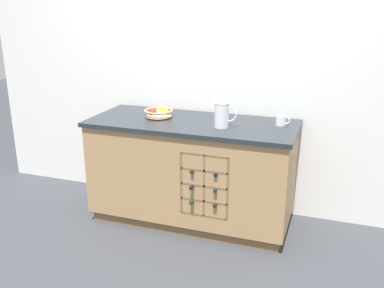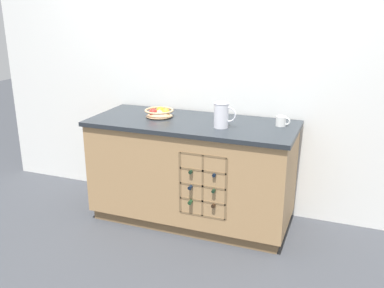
{
  "view_description": "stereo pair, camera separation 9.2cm",
  "coord_description": "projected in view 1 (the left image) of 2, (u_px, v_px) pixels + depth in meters",
  "views": [
    {
      "loc": [
        1.12,
        -3.19,
        1.8
      ],
      "look_at": [
        0.0,
        0.0,
        0.69
      ],
      "focal_mm": 40.0,
      "sensor_mm": 36.0,
      "label": 1
    },
    {
      "loc": [
        1.21,
        -3.16,
        1.8
      ],
      "look_at": [
        0.0,
        0.0,
        0.69
      ],
      "focal_mm": 40.0,
      "sensor_mm": 36.0,
      "label": 2
    }
  ],
  "objects": [
    {
      "name": "kitchen_island",
      "position": [
        192.0,
        171.0,
        3.63
      ],
      "size": [
        1.71,
        0.73,
        0.89
      ],
      "color": "brown",
      "rests_on": "ground_plane"
    },
    {
      "name": "back_wall",
      "position": [
        207.0,
        67.0,
        3.74
      ],
      "size": [
        4.4,
        0.06,
        2.55
      ],
      "primitive_type": "cube",
      "color": "white",
      "rests_on": "ground_plane"
    },
    {
      "name": "ground_plane",
      "position": [
        192.0,
        218.0,
        3.77
      ],
      "size": [
        14.0,
        14.0,
        0.0
      ],
      "primitive_type": "plane",
      "color": "#383A3F"
    },
    {
      "name": "ceramic_mug",
      "position": [
        281.0,
        120.0,
        3.37
      ],
      "size": [
        0.11,
        0.08,
        0.08
      ],
      "color": "white",
      "rests_on": "kitchen_island"
    },
    {
      "name": "fruit_bowl",
      "position": [
        159.0,
        112.0,
        3.61
      ],
      "size": [
        0.25,
        0.25,
        0.08
      ],
      "color": "tan",
      "rests_on": "kitchen_island"
    },
    {
      "name": "white_pitcher",
      "position": [
        222.0,
        114.0,
        3.3
      ],
      "size": [
        0.18,
        0.12,
        0.2
      ],
      "color": "white",
      "rests_on": "kitchen_island"
    }
  ]
}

